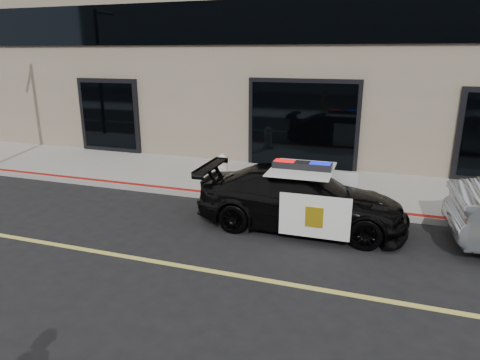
% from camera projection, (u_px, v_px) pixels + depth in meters
% --- Properties ---
extents(ground, '(120.00, 120.00, 0.00)m').
position_uv_depth(ground, '(279.00, 283.00, 6.99)').
color(ground, black).
rests_on(ground, ground).
extents(sidewalk_n, '(60.00, 3.50, 0.15)m').
position_uv_depth(sidewalk_n, '(325.00, 187.00, 11.74)').
color(sidewalk_n, gray).
rests_on(sidewalk_n, ground).
extents(police_car, '(2.08, 4.46, 1.44)m').
position_uv_depth(police_car, '(301.00, 198.00, 9.08)').
color(police_car, black).
rests_on(police_car, ground).
extents(fire_hydrant, '(0.38, 0.52, 0.83)m').
position_uv_depth(fire_hydrant, '(222.00, 170.00, 11.72)').
color(fire_hydrant, silver).
rests_on(fire_hydrant, sidewalk_n).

